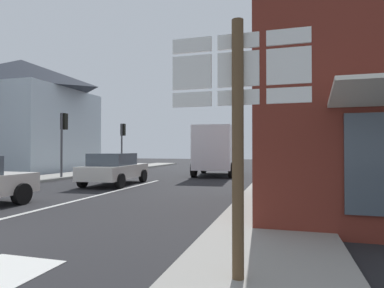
% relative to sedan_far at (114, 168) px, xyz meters
% --- Properties ---
extents(ground_plane, '(80.00, 80.00, 0.00)m').
position_rel_sedan_far_xyz_m(ground_plane, '(1.19, 0.43, -0.76)').
color(ground_plane, '#232326').
extents(sidewalk_right, '(2.34, 44.00, 0.14)m').
position_rel_sedan_far_xyz_m(sidewalk_right, '(7.39, -1.57, -0.69)').
color(sidewalk_right, gray).
rests_on(sidewalk_right, ground).
extents(sidewalk_left, '(2.34, 44.00, 0.14)m').
position_rel_sedan_far_xyz_m(sidewalk_left, '(-5.00, -1.57, -0.69)').
color(sidewalk_left, gray).
rests_on(sidewalk_left, ground).
extents(lane_centre_stripe, '(0.16, 12.00, 0.01)m').
position_rel_sedan_far_xyz_m(lane_centre_stripe, '(1.19, -3.57, -0.75)').
color(lane_centre_stripe, silver).
rests_on(lane_centre_stripe, ground).
extents(clapboard_house_left, '(9.26, 9.02, 8.32)m').
position_rel_sedan_far_xyz_m(clapboard_house_left, '(-11.22, 6.11, 3.46)').
color(clapboard_house_left, silver).
rests_on(clapboard_house_left, ground).
extents(sedan_far, '(2.19, 4.31, 1.47)m').
position_rel_sedan_far_xyz_m(sedan_far, '(0.00, 0.00, 0.00)').
color(sedan_far, beige).
rests_on(sedan_far, ground).
extents(delivery_truck, '(2.78, 5.14, 3.05)m').
position_rel_sedan_far_xyz_m(delivery_truck, '(3.46, 6.48, 0.89)').
color(delivery_truck, silver).
rests_on(delivery_truck, ground).
extents(route_sign_post, '(1.66, 0.14, 3.20)m').
position_rel_sedan_far_xyz_m(route_sign_post, '(7.12, -9.74, 1.24)').
color(route_sign_post, brown).
rests_on(route_sign_post, ground).
extents(traffic_light_near_right, '(0.30, 0.49, 3.61)m').
position_rel_sedan_far_xyz_m(traffic_light_near_right, '(6.52, 2.01, 1.91)').
color(traffic_light_near_right, '#47474C').
rests_on(traffic_light_near_right, ground).
extents(traffic_light_far_right, '(0.30, 0.49, 3.54)m').
position_rel_sedan_far_xyz_m(traffic_light_far_right, '(6.52, 9.19, 1.86)').
color(traffic_light_far_right, '#47474C').
rests_on(traffic_light_far_right, ground).
extents(traffic_light_near_left, '(0.30, 0.49, 3.65)m').
position_rel_sedan_far_xyz_m(traffic_light_near_left, '(-4.13, 1.72, 1.94)').
color(traffic_light_near_left, '#47474C').
rests_on(traffic_light_near_left, ground).
extents(traffic_light_far_left, '(0.30, 0.49, 3.58)m').
position_rel_sedan_far_xyz_m(traffic_light_far_left, '(-4.13, 8.55, 1.89)').
color(traffic_light_far_left, '#47474C').
rests_on(traffic_light_far_left, ground).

